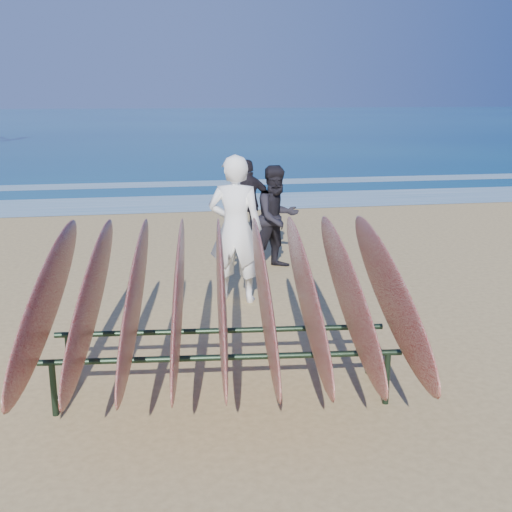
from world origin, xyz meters
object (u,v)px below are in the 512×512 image
at_px(surfboard_rack, 221,294).
at_px(person_white, 235,229).
at_px(person_dark_a, 277,218).
at_px(person_dark_b, 248,203).

xyz_separation_m(surfboard_rack, person_white, (0.51, 2.73, 0.01)).
relative_size(person_white, person_dark_a, 1.20).
distance_m(surfboard_rack, person_dark_a, 4.47).
xyz_separation_m(person_white, person_dark_b, (0.69, 3.22, -0.20)).
bearing_deg(person_dark_a, surfboard_rack, -131.54).
bearing_deg(person_dark_b, person_white, 71.41).
height_order(person_white, person_dark_a, person_white).
bearing_deg(person_dark_b, surfboard_rack, 72.06).
distance_m(person_dark_a, person_dark_b, 1.71).
height_order(surfboard_rack, person_dark_a, person_dark_a).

